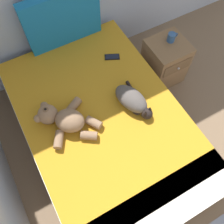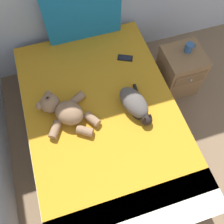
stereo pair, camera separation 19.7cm
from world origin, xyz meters
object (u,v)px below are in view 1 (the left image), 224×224
Objects in this scene: cell_phone at (112,57)px; nightstand at (165,62)px; patterned_cushion at (63,19)px; teddy_bear at (64,119)px; bed at (104,128)px; cat at (133,100)px; mug at (172,37)px.

cell_phone is 0.31× the size of nightstand.
nightstand is (0.88, -0.59, -0.51)m from patterned_cushion.
bed is at bearing -16.66° from teddy_bear.
patterned_cushion is at bearing 64.97° from teddy_bear.
nightstand is (0.69, 0.41, -0.31)m from cat.
bed is 2.77× the size of patterned_cushion.
bed is 0.43m from cat.
patterned_cushion is 0.99m from teddy_bear.
teddy_bear reaches higher than mug.
teddy_bear is 0.84m from cell_phone.
cat is at bearing -148.60° from mug.
bed is 4.72× the size of cat.
cell_phone is at bearing -55.21° from patterned_cushion.
patterned_cushion reaches higher than cell_phone.
nightstand is (1.30, 0.29, -0.32)m from teddy_bear.
cat is at bearing -11.09° from teddy_bear.
nightstand is (0.98, 0.38, 0.02)m from bed.
cat reaches higher than mug.
cat is at bearing -79.04° from patterned_cushion.
nightstand is at bearing 12.51° from teddy_bear.
teddy_bear reaches higher than cell_phone.
patterned_cushion is at bearing 124.79° from cell_phone.
cell_phone is 1.37× the size of mug.
patterned_cushion is 1.48× the size of teddy_bear.
bed is 3.96× the size of nightstand.
patterned_cushion is 1.43× the size of nightstand.
teddy_bear is at bearing -147.83° from cell_phone.
mug is (1.02, 0.42, 0.33)m from bed.
patterned_cushion is (0.09, 0.98, 0.53)m from bed.
cell_phone is at bearing 54.13° from bed.
bed is at bearing -158.59° from nightstand.
cat is (0.19, -1.00, -0.20)m from patterned_cushion.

